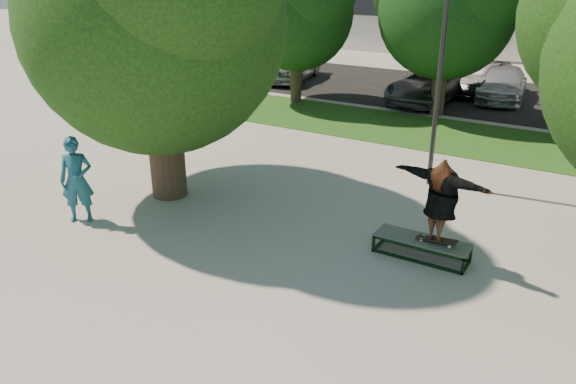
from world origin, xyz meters
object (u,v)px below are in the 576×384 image
Objects in this scene: car_silver_b at (503,84)px; tree_left at (154,5)px; grind_box at (421,248)px; car_silver_a at (292,63)px; car_dark at (482,78)px; lamppost at (441,60)px; car_grey at (427,85)px; bystander at (77,180)px.

tree_left is at bearing -114.79° from car_silver_b.
car_silver_a reaches higher than grind_box.
car_silver_b is at bearing -5.49° from car_silver_a.
car_silver_a is 1.15× the size of car_dark.
lamppost reaches higher than car_grey.
tree_left is 16.30m from car_dark.
lamppost is at bearing -56.21° from car_silver_a.
tree_left is 1.16× the size of lamppost.
car_silver_a is (-4.13, 15.98, -0.16)m from bystander.
grind_box is at bearing -90.65° from car_silver_b.
bystander is 16.50m from car_silver_a.
grind_box is 0.44× the size of car_dark.
grind_box is 0.41× the size of car_silver_b.
car_silver_b reaches higher than grind_box.
tree_left is 6.70m from lamppost.
car_dark is at bearing 62.57° from car_grey.
car_silver_a is (-10.00, 9.87, -2.35)m from lamppost.
car_dark reaches higher than car_grey.
tree_left is at bearing -82.72° from car_silver_a.
car_dark is 1.18m from car_silver_b.
car_grey is (-1.50, -2.70, -0.01)m from car_dark.
tree_left is 7.66m from grind_box.
car_silver_a is 1.07× the size of car_silver_b.
car_silver_b is (2.50, 2.08, -0.03)m from car_grey.
grind_box is at bearing 0.60° from tree_left.
tree_left reaches higher than lamppost.
bystander is at bearing -94.69° from car_dark.
car_grey is (2.29, 12.71, -3.76)m from tree_left.
tree_left is 1.49× the size of car_grey.
grind_box is at bearing -62.60° from car_silver_a.
tree_left reaches higher than car_silver_a.
car_grey is (-3.00, 8.80, -2.49)m from lamppost.
car_dark reaches higher than grind_box.
tree_left is at bearing -94.60° from car_dark.
car_grey is at bearing -147.03° from car_silver_b.
car_dark is at bearing 141.49° from car_silver_b.
bystander reaches higher than car_silver_b.
grind_box is 0.94× the size of bystander.
tree_left is 4.15m from bystander.
bystander is (-6.96, -2.27, 0.76)m from grind_box.
car_silver_a reaches higher than car_silver_b.
bystander is 0.40× the size of car_grey.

